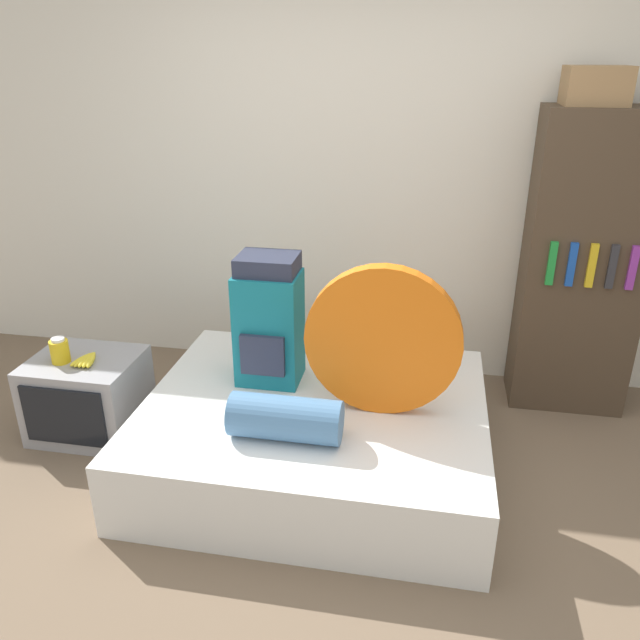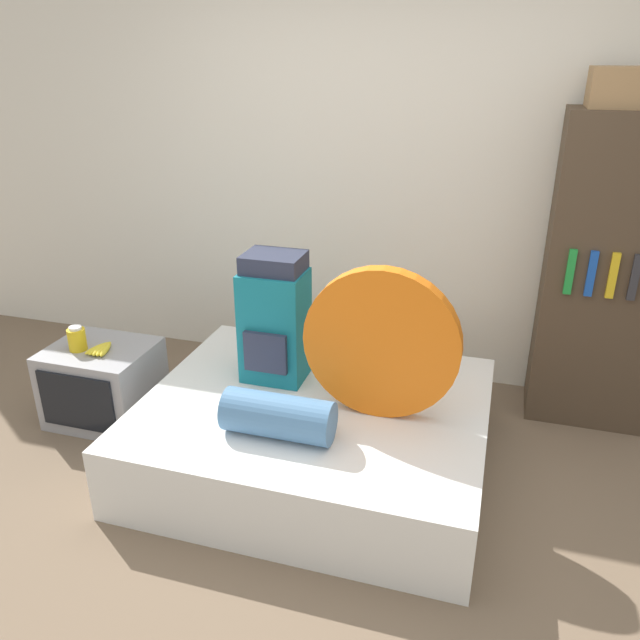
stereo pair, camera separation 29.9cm
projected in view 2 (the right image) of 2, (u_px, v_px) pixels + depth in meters
The scene contains 11 objects.
ground_plane at pixel (291, 543), 2.78m from camera, with size 16.00×16.00×0.00m, color brown.
wall_back at pixel (383, 177), 3.85m from camera, with size 8.00×0.05×2.60m.
bed at pixel (315, 432), 3.25m from camera, with size 1.72×1.46×0.38m.
backpack at pixel (275, 319), 3.28m from camera, with size 0.33×0.30×0.69m.
tent_bag at pixel (381, 344), 2.92m from camera, with size 0.75×0.08×0.75m.
sleeping_roll at pixel (278, 416), 2.85m from camera, with size 0.51×0.21×0.21m.
television at pixel (103, 383), 3.65m from camera, with size 0.58×0.50×0.46m.
canister at pixel (77, 339), 3.51m from camera, with size 0.10×0.10×0.14m.
banana_bunch at pixel (102, 349), 3.51m from camera, with size 0.13×0.18×0.04m.
bookshelf at pixel (606, 275), 3.44m from camera, with size 0.65×0.40×1.75m.
cardboard_box at pixel (623, 87), 3.09m from camera, with size 0.32×0.28×0.19m.
Camera 2 is at (0.75, -2.02, 2.02)m, focal length 35.00 mm.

